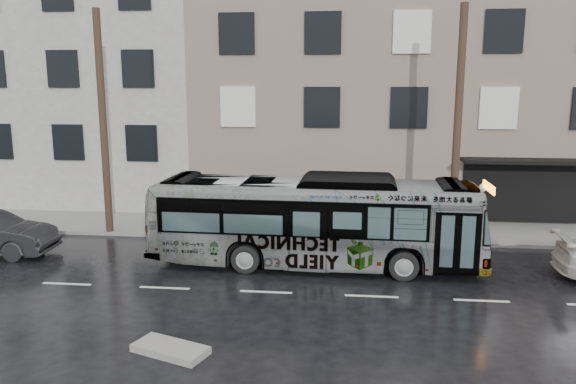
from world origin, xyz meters
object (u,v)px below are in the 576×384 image
object	(u,v)px
utility_pole_front	(458,127)
bus	(314,221)
utility_pole_rear	(103,124)
sign_post	(482,212)

from	to	relation	value
utility_pole_front	bus	world-z (taller)	utility_pole_front
utility_pole_rear	bus	xyz separation A→B (m)	(8.80, -3.05, -3.06)
utility_pole_rear	sign_post	bearing A→B (deg)	0.00
utility_pole_front	utility_pole_rear	size ratio (longest dim) A/B	1.00
utility_pole_front	utility_pole_rear	world-z (taller)	same
utility_pole_rear	bus	size ratio (longest dim) A/B	0.79
sign_post	bus	world-z (taller)	bus
sign_post	utility_pole_rear	bearing A→B (deg)	180.00
sign_post	bus	size ratio (longest dim) A/B	0.21
utility_pole_rear	bus	distance (m)	9.80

